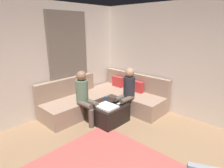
# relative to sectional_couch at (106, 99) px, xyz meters

# --- Properties ---
(wall_back) EXTENTS (6.00, 0.12, 2.70)m
(wall_back) POSITION_rel_sectional_couch_xyz_m (2.08, 1.06, 1.07)
(wall_back) COLOR beige
(wall_back) RESTS_ON ground_plane
(wall_left) EXTENTS (0.12, 6.00, 2.70)m
(wall_left) POSITION_rel_sectional_couch_xyz_m (-0.86, -1.88, 1.07)
(wall_left) COLOR beige
(wall_left) RESTS_ON ground_plane
(curtain_panel) EXTENTS (0.06, 1.10, 2.50)m
(curtain_panel) POSITION_rel_sectional_couch_xyz_m (-0.76, -0.58, 0.97)
(curtain_panel) COLOR #726659
(curtain_panel) RESTS_ON ground_plane
(sectional_couch) EXTENTS (2.10, 2.55, 0.87)m
(sectional_couch) POSITION_rel_sectional_couch_xyz_m (0.00, 0.00, 0.00)
(sectional_couch) COLOR #9E7F6B
(sectional_couch) RESTS_ON ground_plane
(ottoman) EXTENTS (0.76, 0.76, 0.42)m
(ottoman) POSITION_rel_sectional_couch_xyz_m (0.51, -0.47, -0.07)
(ottoman) COLOR black
(ottoman) RESTS_ON ground_plane
(folded_blanket) EXTENTS (0.44, 0.36, 0.04)m
(folded_blanket) POSITION_rel_sectional_couch_xyz_m (0.61, -0.59, 0.16)
(folded_blanket) COLOR white
(folded_blanket) RESTS_ON ottoman
(coffee_mug) EXTENTS (0.08, 0.08, 0.10)m
(coffee_mug) POSITION_rel_sectional_couch_xyz_m (0.29, -0.29, 0.19)
(coffee_mug) COLOR #334C72
(coffee_mug) RESTS_ON ottoman
(game_remote) EXTENTS (0.05, 0.15, 0.02)m
(game_remote) POSITION_rel_sectional_couch_xyz_m (0.69, -0.25, 0.15)
(game_remote) COLOR white
(game_remote) RESTS_ON ottoman
(person_on_couch_back) EXTENTS (0.30, 0.60, 1.20)m
(person_on_couch_back) POSITION_rel_sectional_couch_xyz_m (0.65, 0.06, 0.38)
(person_on_couch_back) COLOR brown
(person_on_couch_back) RESTS_ON ground_plane
(person_on_couch_side) EXTENTS (0.60, 0.30, 1.20)m
(person_on_couch_side) POSITION_rel_sectional_couch_xyz_m (0.15, -0.82, 0.38)
(person_on_couch_side) COLOR brown
(person_on_couch_side) RESTS_ON ground_plane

